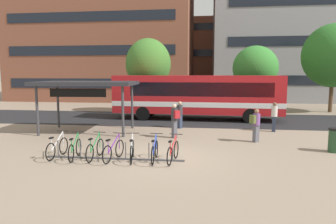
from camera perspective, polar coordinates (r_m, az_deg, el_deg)
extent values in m
plane|color=gray|center=(12.31, -0.68, -8.56)|extent=(200.00, 200.00, 0.00)
cube|color=#232326|center=(22.56, 3.09, -1.32)|extent=(80.00, 7.20, 0.01)
cube|color=red|center=(22.32, 5.36, 3.33)|extent=(12.09, 3.01, 2.70)
cube|color=white|center=(22.37, 5.34, 1.67)|extent=(12.11, 3.03, 0.36)
cube|color=black|center=(23.32, -8.17, 6.24)|extent=(1.09, 2.33, 0.40)
cube|color=black|center=(23.51, -9.36, 4.12)|extent=(0.17, 2.19, 1.40)
cube|color=black|center=(21.03, 5.93, 4.20)|extent=(9.83, 0.44, 0.97)
cube|color=black|center=(23.51, 6.33, 4.51)|extent=(9.83, 0.44, 0.97)
cylinder|color=black|center=(21.91, -4.66, -0.28)|extent=(1.01, 0.34, 1.00)
cylinder|color=black|center=(24.14, -3.31, 0.43)|extent=(1.01, 0.34, 1.00)
cylinder|color=black|center=(21.34, 15.09, -0.70)|extent=(1.01, 0.34, 1.00)
cylinder|color=black|center=(23.62, 14.57, 0.06)|extent=(1.01, 0.34, 1.00)
cube|color=#47474C|center=(12.27, -9.99, -8.57)|extent=(5.51, 0.16, 0.06)
cylinder|color=#47474C|center=(13.02, -19.82, -6.52)|extent=(0.04, 0.04, 0.70)
cylinder|color=#47474C|center=(12.64, -16.06, -6.78)|extent=(0.04, 0.04, 0.70)
cylinder|color=#47474C|center=(12.32, -12.09, -7.02)|extent=(0.04, 0.04, 0.70)
cylinder|color=#47474C|center=(12.07, -7.91, -7.23)|extent=(0.04, 0.04, 0.70)
cylinder|color=#47474C|center=(11.87, -3.58, -7.41)|extent=(0.04, 0.04, 0.70)
cylinder|color=#47474C|center=(11.75, 0.87, -7.55)|extent=(0.04, 0.04, 0.70)
torus|color=black|center=(13.50, -18.91, -5.99)|extent=(0.07, 0.71, 0.70)
torus|color=black|center=(12.64, -21.09, -6.98)|extent=(0.07, 0.71, 0.70)
cube|color=silver|center=(13.02, -19.98, -5.10)|extent=(0.06, 0.92, 0.58)
cylinder|color=silver|center=(12.66, -20.92, -5.71)|extent=(0.03, 0.03, 0.55)
cube|color=black|center=(12.61, -20.97, -4.54)|extent=(0.11, 0.22, 0.05)
cylinder|color=silver|center=(13.42, -19.00, -4.70)|extent=(0.03, 0.03, 0.65)
cylinder|color=black|center=(13.36, -19.06, -3.38)|extent=(0.52, 0.04, 0.03)
torus|color=black|center=(13.10, -16.36, -6.30)|extent=(0.14, 0.70, 0.70)
torus|color=black|center=(12.15, -17.65, -7.40)|extent=(0.14, 0.70, 0.70)
cube|color=#1E7F38|center=(12.57, -17.01, -5.42)|extent=(0.16, 0.92, 0.58)
cylinder|color=#1E7F38|center=(12.18, -17.57, -6.08)|extent=(0.03, 0.03, 0.55)
cube|color=black|center=(12.12, -17.61, -4.86)|extent=(0.13, 0.23, 0.05)
cylinder|color=#1E7F38|center=(13.01, -16.43, -4.97)|extent=(0.04, 0.04, 0.65)
cylinder|color=black|center=(12.95, -16.48, -3.61)|extent=(0.52, 0.10, 0.03)
torus|color=black|center=(12.87, -12.54, -6.41)|extent=(0.07, 0.71, 0.70)
torus|color=black|center=(11.97, -14.41, -7.50)|extent=(0.07, 0.71, 0.70)
cube|color=#1E7F38|center=(12.36, -13.45, -5.50)|extent=(0.07, 0.92, 0.58)
cylinder|color=#1E7F38|center=(11.99, -14.25, -6.17)|extent=(0.03, 0.03, 0.55)
cube|color=black|center=(11.93, -14.29, -4.93)|extent=(0.11, 0.22, 0.05)
cylinder|color=#1E7F38|center=(12.79, -12.61, -5.06)|extent=(0.03, 0.03, 0.65)
cylinder|color=black|center=(12.72, -12.65, -3.68)|extent=(0.52, 0.05, 0.03)
torus|color=black|center=(12.52, -9.02, -6.71)|extent=(0.17, 0.70, 0.70)
torus|color=black|center=(11.65, -11.31, -7.82)|extent=(0.17, 0.70, 0.70)
cube|color=#702893|center=(12.02, -10.11, -5.78)|extent=(0.20, 0.91, 0.58)
cylinder|color=#702893|center=(11.67, -11.10, -6.45)|extent=(0.03, 0.03, 0.55)
cube|color=black|center=(11.61, -11.13, -5.18)|extent=(0.14, 0.23, 0.05)
cylinder|color=#702893|center=(12.43, -9.09, -5.33)|extent=(0.04, 0.04, 0.65)
cylinder|color=black|center=(12.36, -9.12, -3.91)|extent=(0.52, 0.12, 0.03)
torus|color=black|center=(12.43, -6.57, -6.77)|extent=(0.17, 0.70, 0.70)
torus|color=black|center=(11.44, -6.90, -8.00)|extent=(0.17, 0.70, 0.70)
cube|color=#B7BABF|center=(11.88, -6.75, -5.87)|extent=(0.20, 0.91, 0.58)
cylinder|color=#B7BABF|center=(11.47, -6.89, -6.60)|extent=(0.03, 0.03, 0.55)
cube|color=black|center=(11.41, -6.91, -5.31)|extent=(0.14, 0.23, 0.05)
cylinder|color=#B7BABF|center=(12.34, -6.60, -5.38)|extent=(0.04, 0.04, 0.65)
cylinder|color=black|center=(12.27, -6.62, -3.95)|extent=(0.52, 0.12, 0.03)
torus|color=black|center=(12.28, -2.18, -6.90)|extent=(0.07, 0.71, 0.70)
torus|color=black|center=(11.30, -2.87, -8.15)|extent=(0.07, 0.71, 0.70)
cube|color=#1E3DB2|center=(11.74, -2.51, -5.99)|extent=(0.06, 0.92, 0.58)
cylinder|color=#1E3DB2|center=(11.33, -2.81, -6.73)|extent=(0.03, 0.03, 0.55)
cube|color=black|center=(11.27, -2.81, -5.42)|extent=(0.11, 0.22, 0.05)
cylinder|color=#1E3DB2|center=(12.19, -2.20, -5.49)|extent=(0.03, 0.03, 0.65)
cylinder|color=black|center=(12.12, -2.21, -4.04)|extent=(0.52, 0.05, 0.03)
torus|color=black|center=(12.16, 1.53, -7.03)|extent=(0.14, 0.70, 0.70)
torus|color=black|center=(11.21, 0.28, -8.27)|extent=(0.14, 0.70, 0.70)
cube|color=red|center=(11.63, 0.96, -6.11)|extent=(0.16, 0.92, 0.58)
cylinder|color=red|center=(11.24, 0.42, -6.84)|extent=(0.03, 0.03, 0.55)
cube|color=black|center=(11.17, 0.42, -5.53)|extent=(0.13, 0.23, 0.05)
cylinder|color=red|center=(12.07, 1.51, -5.61)|extent=(0.04, 0.04, 0.65)
cylinder|color=black|center=(12.01, 1.52, -4.15)|extent=(0.52, 0.10, 0.03)
cylinder|color=#38383D|center=(17.78, -23.24, 0.18)|extent=(0.15, 0.15, 2.70)
cylinder|color=#38383D|center=(16.20, -8.43, 0.05)|extent=(0.15, 0.15, 2.70)
cylinder|color=#38383D|center=(20.15, -19.84, 1.09)|extent=(0.15, 0.15, 2.70)
cylinder|color=#38383D|center=(18.76, -6.72, 1.05)|extent=(0.15, 0.15, 2.70)
cube|color=#28282D|center=(17.98, -14.91, 5.22)|extent=(5.65, 3.76, 0.20)
cube|color=black|center=(16.62, -16.48, 3.47)|extent=(2.98, 0.26, 0.44)
cube|color=#2D3851|center=(18.66, 19.16, -2.15)|extent=(0.25, 0.30, 0.88)
cylinder|color=beige|center=(18.56, 19.25, 0.11)|extent=(0.41, 0.41, 0.60)
sphere|color=brown|center=(18.52, 19.30, 1.38)|extent=(0.22, 0.22, 0.22)
cube|color=slate|center=(18.81, 19.28, 0.30)|extent=(0.31, 0.24, 0.40)
cube|color=#565660|center=(15.93, 1.20, -3.25)|extent=(0.31, 0.33, 0.91)
cylinder|color=#333338|center=(15.81, 1.21, -0.46)|extent=(0.47, 0.47, 0.66)
sphere|color=beige|center=(15.75, 1.21, 1.12)|extent=(0.22, 0.22, 0.22)
cube|color=#B21E23|center=(15.58, 1.68, -0.45)|extent=(0.33, 0.31, 0.40)
cube|color=#2D3851|center=(18.74, 2.21, -1.72)|extent=(0.33, 0.32, 0.88)
cylinder|color=#333338|center=(18.64, 2.22, 0.46)|extent=(0.48, 0.48, 0.56)
sphere|color=tan|center=(18.60, 2.22, 1.66)|extent=(0.22, 0.22, 0.22)
cube|color=slate|center=(18.83, 1.70, 0.62)|extent=(0.32, 0.33, 0.40)
cube|color=#565660|center=(15.57, 16.11, -3.89)|extent=(0.33, 0.32, 0.84)
cylinder|color=#7F4C93|center=(15.46, 16.20, -1.32)|extent=(0.48, 0.48, 0.57)
sphere|color=#936B4C|center=(15.41, 16.25, 0.13)|extent=(0.22, 0.22, 0.22)
cube|color=#56602D|center=(15.26, 15.55, -1.30)|extent=(0.32, 0.33, 0.40)
cylinder|color=#284C2D|center=(14.89, 28.72, -4.80)|extent=(0.52, 0.52, 0.95)
cylinder|color=black|center=(14.80, 28.84, -2.85)|extent=(0.55, 0.55, 0.08)
cylinder|color=brown|center=(26.36, -3.66, 2.45)|extent=(0.32, 0.32, 2.33)
ellipsoid|color=#427A2D|center=(26.29, -3.71, 8.96)|extent=(3.83, 3.83, 4.29)
cylinder|color=brown|center=(27.01, 15.79, 2.22)|extent=(0.32, 0.32, 2.25)
ellipsoid|color=#388433|center=(26.93, 15.98, 7.93)|extent=(3.76, 3.76, 3.69)
cylinder|color=brown|center=(29.99, 28.12, 2.42)|extent=(0.32, 0.32, 2.57)
ellipsoid|color=#2D7028|center=(29.96, 28.53, 9.25)|extent=(5.18, 5.18, 5.39)
cube|color=brown|center=(42.75, -11.24, 15.05)|extent=(22.25, 13.09, 18.56)
cube|color=black|center=(36.17, -14.30, 5.21)|extent=(19.58, 0.06, 1.10)
cube|color=black|center=(36.25, -14.48, 11.08)|extent=(19.58, 0.06, 1.10)
cube|color=black|center=(36.70, -14.67, 16.87)|extent=(19.58, 0.06, 1.10)
cube|color=gray|center=(44.98, 24.99, 16.01)|extent=(24.44, 13.86, 21.48)
cube|color=black|center=(37.77, 27.49, 5.23)|extent=(21.51, 0.06, 1.10)
cube|color=black|center=(37.93, 27.88, 11.72)|extent=(21.51, 0.06, 1.10)
cube|color=brown|center=(56.42, 2.89, 10.14)|extent=(17.20, 11.39, 12.48)
cube|color=black|center=(50.65, 2.35, 6.24)|extent=(15.14, 0.06, 1.10)
cube|color=black|center=(50.75, 2.37, 10.94)|extent=(15.14, 0.06, 1.10)
cube|color=black|center=(51.19, 2.40, 15.59)|extent=(15.14, 0.06, 1.10)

